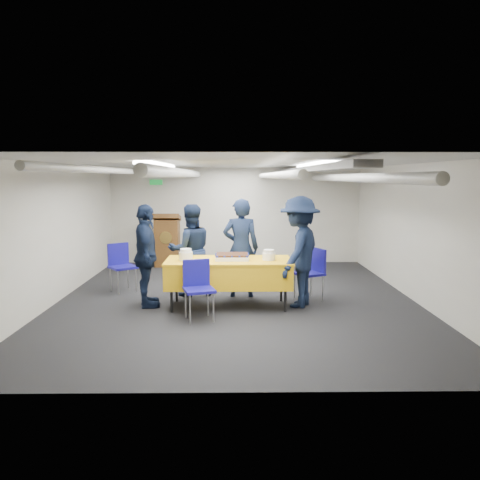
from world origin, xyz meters
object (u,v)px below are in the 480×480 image
chair_right (313,268)px  sailor_a (241,248)px  serving_table (229,272)px  sheet_cake (232,257)px  sailor_b (190,250)px  chair_left (121,262)px  podium (167,240)px  chair_near (198,283)px  sailor_c (146,256)px  sailor_d (299,252)px

chair_right → sailor_a: (-1.23, 0.21, 0.32)m
serving_table → sheet_cake: sheet_cake is taller
sailor_a → sailor_b: (-0.88, 0.09, -0.05)m
chair_right → chair_left: 3.48m
serving_table → chair_right: bearing=17.8°
podium → chair_near: (1.03, -4.13, -0.08)m
chair_left → sailor_c: size_ratio=0.53×
podium → sailor_c: sailor_c is taller
serving_table → chair_left: size_ratio=2.30×
podium → sailor_d: size_ratio=0.70×
chair_left → sailor_c: 1.30m
chair_right → sailor_d: 0.63m
chair_left → sailor_d: 3.32m
sailor_b → sailor_c: bearing=32.2°
chair_near → sailor_c: sailor_c is taller
sailor_b → sailor_a: bearing=157.8°
sheet_cake → podium: size_ratio=0.43×
sheet_cake → sailor_d: 1.08m
sailor_a → sailor_c: sailor_a is taller
serving_table → chair_near: chair_near is taller
serving_table → sailor_b: (-0.68, 0.76, 0.25)m
serving_table → sheet_cake: bearing=14.1°
serving_table → sailor_a: sailor_a is taller
chair_left → chair_right: bearing=-10.6°
sheet_cake → chair_near: chair_near is taller
sailor_d → sailor_a: bearing=-97.9°
podium → sailor_d: bearing=-53.1°
chair_right → sailor_b: (-2.11, 0.30, 0.27)m
chair_right → sailor_d: size_ratio=0.49×
chair_right → sailor_c: size_ratio=0.53×
serving_table → sailor_d: sailor_d is taller
chair_left → sailor_b: sailor_b is taller
sailor_a → sailor_b: size_ratio=1.06×
serving_table → sailor_a: (0.21, 0.67, 0.30)m
sheet_cake → chair_near: size_ratio=0.62×
serving_table → sheet_cake: (0.05, 0.01, 0.26)m
chair_near → sailor_d: (1.58, 0.67, 0.36)m
podium → sailor_c: 3.49m
chair_near → chair_left: (-1.54, 1.73, 0.00)m
chair_right → chair_left: same height
chair_near → sailor_a: sailor_a is taller
chair_near → sailor_b: size_ratio=0.54×
serving_table → sailor_a: 0.76m
podium → sailor_a: sailor_a is taller
serving_table → sailor_d: size_ratio=1.12×
chair_near → sailor_d: sailor_d is taller
chair_left → sailor_d: (3.12, -1.07, 0.36)m
sailor_c → sailor_a: bearing=-79.9°
podium → chair_near: podium is taller
chair_left → sailor_c: sailor_c is taller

